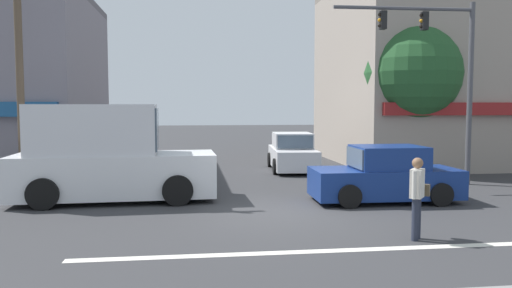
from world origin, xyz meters
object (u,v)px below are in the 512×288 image
utility_pole_near_left (19,44)px  sedan_crossing_center (385,177)px  pedestrian_mid_crossing (417,193)px  street_tree (413,73)px  sedan_approaching_near (292,153)px  box_truck_crossing_rightbound (108,157)px  traffic_light_mast (443,63)px

utility_pole_near_left → sedan_crossing_center: 11.40m
pedestrian_mid_crossing → street_tree: bearing=66.0°
street_tree → sedan_approaching_near: 5.85m
utility_pole_near_left → box_truck_crossing_rightbound: bearing=-24.8°
utility_pole_near_left → traffic_light_mast: (13.54, 0.31, -0.36)m
street_tree → sedan_crossing_center: size_ratio=1.44×
street_tree → utility_pole_near_left: bearing=-165.9°
utility_pole_near_left → sedan_crossing_center: utility_pole_near_left is taller
sedan_crossing_center → sedan_approaching_near: bearing=99.4°
traffic_light_mast → sedan_crossing_center: (-3.05, -2.64, -3.46)m
utility_pole_near_left → box_truck_crossing_rightbound: size_ratio=1.55×
street_tree → sedan_crossing_center: (-3.44, -5.83, -3.31)m
utility_pole_near_left → traffic_light_mast: size_ratio=1.41×
utility_pole_near_left → traffic_light_mast: 13.55m
sedan_crossing_center → box_truck_crossing_rightbound: (-7.79, 1.08, 0.54)m
street_tree → utility_pole_near_left: (-13.92, -3.50, 0.51)m
sedan_approaching_near → box_truck_crossing_rightbound: size_ratio=0.74×
sedan_crossing_center → pedestrian_mid_crossing: 4.09m
street_tree → box_truck_crossing_rightbound: 12.50m
utility_pole_near_left → sedan_approaching_near: size_ratio=2.08×
street_tree → utility_pole_near_left: 14.36m
sedan_approaching_near → utility_pole_near_left: bearing=-152.4°
traffic_light_mast → sedan_approaching_near: size_ratio=1.47×
street_tree → pedestrian_mid_crossing: street_tree is taller
sedan_approaching_near → sedan_crossing_center: (1.19, -7.20, 0.00)m
utility_pole_near_left → traffic_light_mast: utility_pole_near_left is taller
sedan_crossing_center → pedestrian_mid_crossing: bearing=-103.2°
traffic_light_mast → box_truck_crossing_rightbound: size_ratio=1.10×
box_truck_crossing_rightbound → street_tree: bearing=22.9°
sedan_crossing_center → traffic_light_mast: bearing=40.8°
utility_pole_near_left → sedan_approaching_near: 11.16m
box_truck_crossing_rightbound → pedestrian_mid_crossing: (6.86, -5.06, -0.30)m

